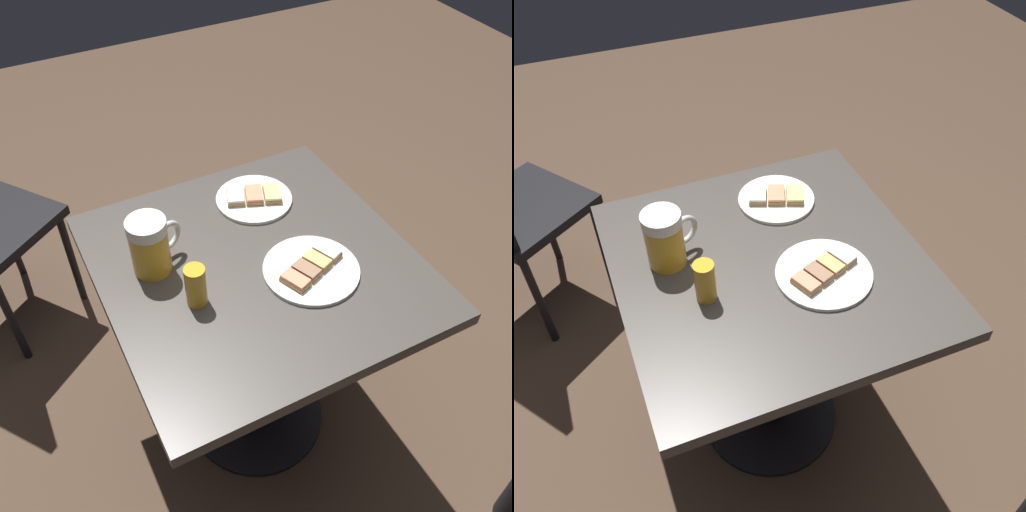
% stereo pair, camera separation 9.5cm
% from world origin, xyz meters
% --- Properties ---
extents(ground_plane, '(6.00, 6.00, 0.00)m').
position_xyz_m(ground_plane, '(0.00, 0.00, 0.00)').
color(ground_plane, '#4C3828').
extents(cafe_table, '(0.77, 0.76, 0.73)m').
position_xyz_m(cafe_table, '(0.00, 0.00, 0.57)').
color(cafe_table, black).
rests_on(cafe_table, ground_plane).
extents(plate_near, '(0.24, 0.24, 0.03)m').
position_xyz_m(plate_near, '(0.09, 0.10, 0.73)').
color(plate_near, white).
rests_on(plate_near, cafe_table).
extents(plate_far, '(0.21, 0.21, 0.03)m').
position_xyz_m(plate_far, '(-0.22, 0.11, 0.74)').
color(plate_far, white).
rests_on(plate_far, cafe_table).
extents(beer_mug, '(0.10, 0.14, 0.15)m').
position_xyz_m(beer_mug, '(-0.10, -0.23, 0.80)').
color(beer_mug, gold).
rests_on(beer_mug, cafe_table).
extents(beer_glass_small, '(0.05, 0.05, 0.11)m').
position_xyz_m(beer_glass_small, '(0.05, -0.18, 0.78)').
color(beer_glass_small, gold).
rests_on(beer_glass_small, cafe_table).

